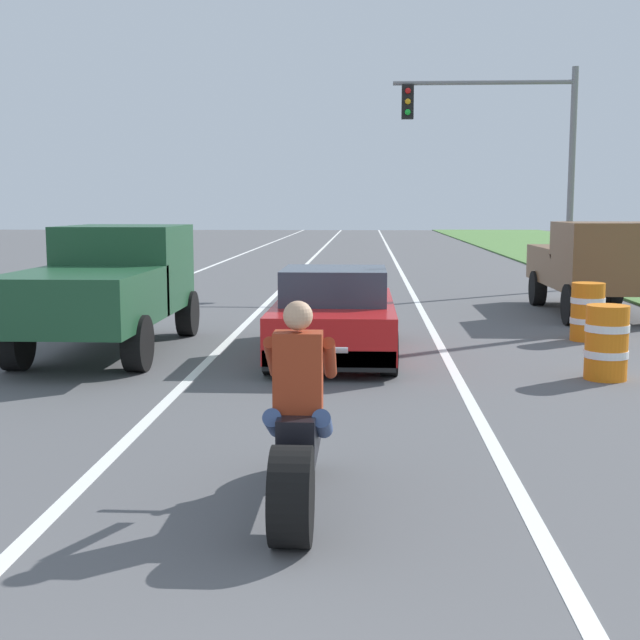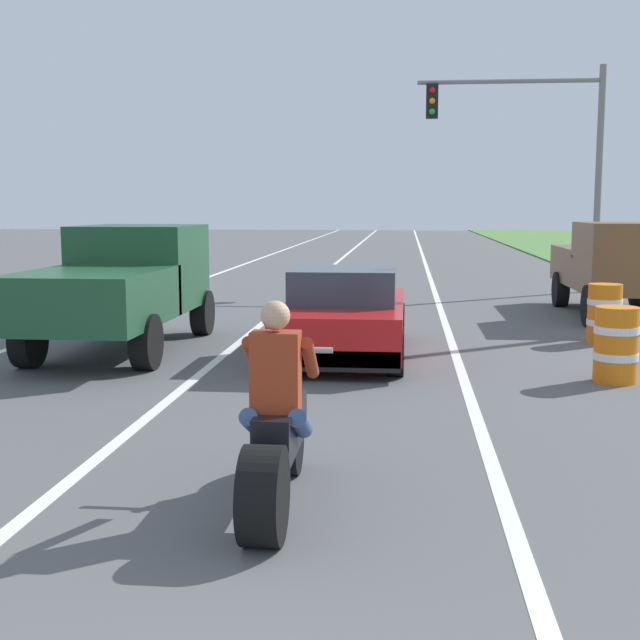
# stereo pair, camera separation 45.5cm
# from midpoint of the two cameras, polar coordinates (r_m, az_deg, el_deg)

# --- Properties ---
(lane_stripe_left_solid) EXTENTS (0.14, 120.00, 0.01)m
(lane_stripe_left_solid) POSITION_cam_midpoint_polar(r_m,az_deg,el_deg) (22.83, -9.97, 1.77)
(lane_stripe_left_solid) COLOR white
(lane_stripe_left_solid) RESTS_ON ground
(lane_stripe_right_solid) EXTENTS (0.14, 120.00, 0.01)m
(lane_stripe_right_solid) POSITION_cam_midpoint_polar(r_m,az_deg,el_deg) (22.01, 8.40, 1.59)
(lane_stripe_right_solid) COLOR white
(lane_stripe_right_solid) RESTS_ON ground
(lane_stripe_centre_dashed) EXTENTS (0.14, 120.00, 0.01)m
(lane_stripe_centre_dashed) POSITION_cam_midpoint_polar(r_m,az_deg,el_deg) (22.13, -0.95, 1.70)
(lane_stripe_centre_dashed) COLOR white
(lane_stripe_centre_dashed) RESTS_ON ground
(motorcycle_with_rider) EXTENTS (0.70, 2.21, 1.62)m
(motorcycle_with_rider) POSITION_cam_midpoint_polar(r_m,az_deg,el_deg) (6.39, -0.91, -7.87)
(motorcycle_with_rider) COLOR black
(motorcycle_with_rider) RESTS_ON ground
(sports_car_red) EXTENTS (1.84, 4.30, 1.37)m
(sports_car_red) POSITION_cam_midpoint_polar(r_m,az_deg,el_deg) (13.09, 2.66, 0.31)
(sports_car_red) COLOR red
(sports_car_red) RESTS_ON ground
(pickup_truck_left_lane_dark_green) EXTENTS (2.02, 4.80, 1.98)m
(pickup_truck_left_lane_dark_green) POSITION_cam_midpoint_polar(r_m,az_deg,el_deg) (13.88, -12.21, 2.54)
(pickup_truck_left_lane_dark_green) COLOR #1E4C2D
(pickup_truck_left_lane_dark_green) RESTS_ON ground
(pickup_truck_right_shoulder_brown) EXTENTS (2.02, 4.80, 1.98)m
(pickup_truck_right_shoulder_brown) POSITION_cam_midpoint_polar(r_m,az_deg,el_deg) (18.97, 20.05, 3.58)
(pickup_truck_right_shoulder_brown) COLOR brown
(pickup_truck_right_shoulder_brown) RESTS_ON ground
(traffic_light_mast_near) EXTENTS (4.95, 0.34, 6.00)m
(traffic_light_mast_near) POSITION_cam_midpoint_polar(r_m,az_deg,el_deg) (23.99, 15.18, 11.51)
(traffic_light_mast_near) COLOR gray
(traffic_light_mast_near) RESTS_ON ground
(construction_barrel_nearest) EXTENTS (0.58, 0.58, 1.00)m
(construction_barrel_nearest) POSITION_cam_midpoint_polar(r_m,az_deg,el_deg) (11.86, 20.32, -1.55)
(construction_barrel_nearest) COLOR orange
(construction_barrel_nearest) RESTS_ON ground
(construction_barrel_mid) EXTENTS (0.58, 0.58, 1.00)m
(construction_barrel_mid) POSITION_cam_midpoint_polar(r_m,az_deg,el_deg) (15.22, 19.39, 0.44)
(construction_barrel_mid) COLOR orange
(construction_barrel_mid) RESTS_ON ground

